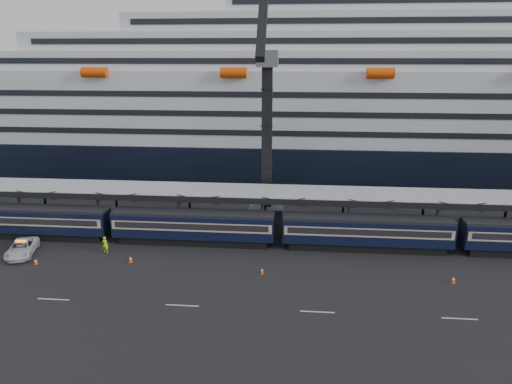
% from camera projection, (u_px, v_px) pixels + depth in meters
% --- Properties ---
extents(ground, '(260.00, 260.00, 0.00)m').
position_uv_depth(ground, '(467.00, 296.00, 42.30)').
color(ground, black).
rests_on(ground, ground).
extents(train, '(133.05, 3.00, 4.05)m').
position_uv_depth(train, '(396.00, 232.00, 51.59)').
color(train, black).
rests_on(train, ground).
extents(canopy, '(130.00, 6.25, 5.53)m').
position_uv_depth(canopy, '(432.00, 197.00, 54.13)').
color(canopy, gray).
rests_on(canopy, ground).
extents(cruise_ship, '(214.09, 28.84, 34.00)m').
position_uv_depth(cruise_ship, '(381.00, 107.00, 82.66)').
color(cruise_ship, black).
rests_on(cruise_ship, ground).
extents(crane_dark_near, '(4.50, 17.75, 35.08)m').
position_uv_depth(crane_dark_near, '(267.00, 132.00, 58.27)').
color(crane_dark_near, '#4C5054').
rests_on(crane_dark_near, ground).
extents(pickup_truck, '(4.04, 6.11, 1.56)m').
position_uv_depth(pickup_truck, '(22.00, 248.00, 50.82)').
color(pickup_truck, silver).
rests_on(pickup_truck, ground).
extents(worker, '(0.77, 0.58, 1.90)m').
position_uv_depth(worker, '(105.00, 245.00, 51.34)').
color(worker, '#D7FF0D').
rests_on(worker, ground).
extents(traffic_cone_a, '(0.36, 0.36, 0.72)m').
position_uv_depth(traffic_cone_a, '(36.00, 261.00, 48.59)').
color(traffic_cone_a, '#EE4807').
rests_on(traffic_cone_a, ground).
extents(traffic_cone_b, '(0.38, 0.38, 0.76)m').
position_uv_depth(traffic_cone_b, '(130.00, 259.00, 49.08)').
color(traffic_cone_b, '#EE4807').
rests_on(traffic_cone_b, ground).
extents(traffic_cone_c, '(0.34, 0.34, 0.68)m').
position_uv_depth(traffic_cone_c, '(262.00, 271.00, 46.52)').
color(traffic_cone_c, '#EE4807').
rests_on(traffic_cone_c, ground).
extents(traffic_cone_d, '(0.38, 0.38, 0.76)m').
position_uv_depth(traffic_cone_d, '(454.00, 279.00, 44.63)').
color(traffic_cone_d, '#EE4807').
rests_on(traffic_cone_d, ground).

